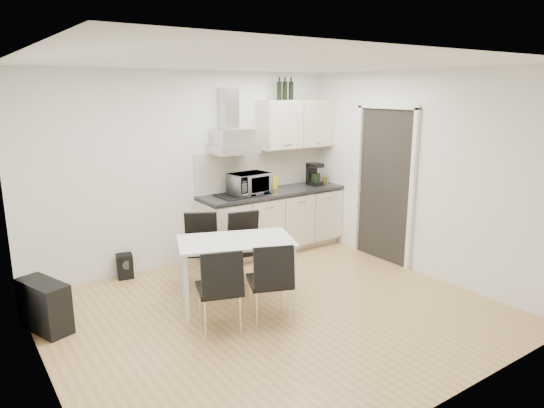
{
  "coord_description": "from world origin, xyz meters",
  "views": [
    {
      "loc": [
        -2.77,
        -3.95,
        2.35
      ],
      "look_at": [
        0.23,
        0.39,
        1.1
      ],
      "focal_mm": 32.0,
      "sensor_mm": 36.0,
      "label": 1
    }
  ],
  "objects_px": {
    "kitchenette": "(274,196)",
    "chair_near_left": "(219,290)",
    "guitar_amp": "(44,306)",
    "chair_near_right": "(270,282)",
    "dining_table": "(236,248)",
    "floor_speaker": "(125,266)",
    "chair_far_right": "(249,250)",
    "chair_far_left": "(200,251)"
  },
  "relations": [
    {
      "from": "kitchenette",
      "to": "chair_near_left",
      "type": "height_order",
      "value": "kitchenette"
    },
    {
      "from": "kitchenette",
      "to": "guitar_amp",
      "type": "relative_size",
      "value": 3.82
    },
    {
      "from": "chair_near_left",
      "to": "chair_near_right",
      "type": "bearing_deg",
      "value": 4.2
    },
    {
      "from": "dining_table",
      "to": "chair_near_right",
      "type": "xyz_separation_m",
      "value": [
        0.05,
        -0.58,
        -0.21
      ]
    },
    {
      "from": "floor_speaker",
      "to": "guitar_amp",
      "type": "bearing_deg",
      "value": -129.87
    },
    {
      "from": "dining_table",
      "to": "guitar_amp",
      "type": "distance_m",
      "value": 2.0
    },
    {
      "from": "chair_near_right",
      "to": "chair_far_right",
      "type": "bearing_deg",
      "value": 90.97
    },
    {
      "from": "dining_table",
      "to": "guitar_amp",
      "type": "xyz_separation_m",
      "value": [
        -1.88,
        0.56,
        -0.4
      ]
    },
    {
      "from": "chair_near_right",
      "to": "guitar_amp",
      "type": "relative_size",
      "value": 1.33
    },
    {
      "from": "dining_table",
      "to": "chair_near_left",
      "type": "bearing_deg",
      "value": -114.32
    },
    {
      "from": "kitchenette",
      "to": "dining_table",
      "type": "xyz_separation_m",
      "value": [
        -1.41,
        -1.3,
        -0.18
      ]
    },
    {
      "from": "dining_table",
      "to": "kitchenette",
      "type": "bearing_deg",
      "value": 63.76
    },
    {
      "from": "kitchenette",
      "to": "chair_far_right",
      "type": "bearing_deg",
      "value": -138.04
    },
    {
      "from": "chair_near_left",
      "to": "dining_table",
      "type": "bearing_deg",
      "value": 62.68
    },
    {
      "from": "kitchenette",
      "to": "guitar_amp",
      "type": "xyz_separation_m",
      "value": [
        -3.29,
        -0.73,
        -0.57
      ]
    },
    {
      "from": "chair_near_right",
      "to": "floor_speaker",
      "type": "xyz_separation_m",
      "value": [
        -0.83,
        2.05,
        -0.28
      ]
    },
    {
      "from": "chair_far_right",
      "to": "floor_speaker",
      "type": "relative_size",
      "value": 2.78
    },
    {
      "from": "chair_far_left",
      "to": "floor_speaker",
      "type": "height_order",
      "value": "chair_far_left"
    },
    {
      "from": "guitar_amp",
      "to": "floor_speaker",
      "type": "distance_m",
      "value": 1.42
    },
    {
      "from": "kitchenette",
      "to": "floor_speaker",
      "type": "height_order",
      "value": "kitchenette"
    },
    {
      "from": "dining_table",
      "to": "chair_far_left",
      "type": "bearing_deg",
      "value": 119.14
    },
    {
      "from": "chair_near_right",
      "to": "guitar_amp",
      "type": "xyz_separation_m",
      "value": [
        -1.93,
        1.15,
        -0.18
      ]
    },
    {
      "from": "chair_far_right",
      "to": "chair_far_left",
      "type": "bearing_deg",
      "value": -17.85
    },
    {
      "from": "dining_table",
      "to": "chair_far_right",
      "type": "bearing_deg",
      "value": 65.22
    },
    {
      "from": "chair_far_right",
      "to": "floor_speaker",
      "type": "bearing_deg",
      "value": -30.21
    },
    {
      "from": "guitar_amp",
      "to": "floor_speaker",
      "type": "bearing_deg",
      "value": 20.16
    },
    {
      "from": "dining_table",
      "to": "chair_near_right",
      "type": "relative_size",
      "value": 1.61
    },
    {
      "from": "kitchenette",
      "to": "chair_near_left",
      "type": "bearing_deg",
      "value": -136.91
    },
    {
      "from": "chair_far_left",
      "to": "chair_near_left",
      "type": "distance_m",
      "value": 1.21
    },
    {
      "from": "chair_near_left",
      "to": "chair_far_left",
      "type": "bearing_deg",
      "value": 90.56
    },
    {
      "from": "chair_near_left",
      "to": "chair_near_right",
      "type": "distance_m",
      "value": 0.53
    },
    {
      "from": "dining_table",
      "to": "guitar_amp",
      "type": "relative_size",
      "value": 2.14
    },
    {
      "from": "kitchenette",
      "to": "chair_near_right",
      "type": "xyz_separation_m",
      "value": [
        -1.36,
        -1.88,
        -0.39
      ]
    },
    {
      "from": "chair_near_left",
      "to": "floor_speaker",
      "type": "height_order",
      "value": "chair_near_left"
    },
    {
      "from": "chair_near_left",
      "to": "floor_speaker",
      "type": "bearing_deg",
      "value": 117.68
    },
    {
      "from": "dining_table",
      "to": "chair_far_right",
      "type": "relative_size",
      "value": 1.61
    },
    {
      "from": "dining_table",
      "to": "chair_near_left",
      "type": "relative_size",
      "value": 1.61
    },
    {
      "from": "chair_far_left",
      "to": "kitchenette",
      "type": "bearing_deg",
      "value": -126.29
    },
    {
      "from": "chair_far_left",
      "to": "floor_speaker",
      "type": "distance_m",
      "value": 1.07
    },
    {
      "from": "dining_table",
      "to": "floor_speaker",
      "type": "xyz_separation_m",
      "value": [
        -0.78,
        1.46,
        -0.5
      ]
    },
    {
      "from": "chair_near_left",
      "to": "floor_speaker",
      "type": "distance_m",
      "value": 1.97
    },
    {
      "from": "kitchenette",
      "to": "guitar_amp",
      "type": "distance_m",
      "value": 3.42
    }
  ]
}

